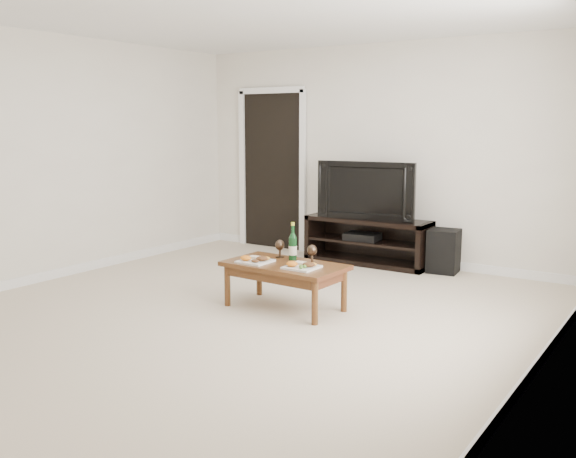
# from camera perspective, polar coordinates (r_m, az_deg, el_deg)

# --- Properties ---
(floor) EXTENTS (5.50, 5.50, 0.00)m
(floor) POSITION_cam_1_polar(r_m,az_deg,el_deg) (5.72, -4.30, -7.60)
(floor) COLOR beige
(floor) RESTS_ON ground
(back_wall) EXTENTS (5.00, 0.04, 2.60)m
(back_wall) POSITION_cam_1_polar(r_m,az_deg,el_deg) (7.85, 8.13, 6.63)
(back_wall) COLOR silver
(back_wall) RESTS_ON ground
(ceiling) EXTENTS (5.00, 5.50, 0.04)m
(ceiling) POSITION_cam_1_polar(r_m,az_deg,el_deg) (5.55, -4.66, 19.24)
(ceiling) COLOR white
(ceiling) RESTS_ON back_wall
(doorway) EXTENTS (0.90, 0.02, 2.05)m
(doorway) POSITION_cam_1_polar(r_m,az_deg,el_deg) (8.61, -1.40, 5.13)
(doorway) COLOR black
(doorway) RESTS_ON ground
(media_console) EXTENTS (1.51, 0.45, 0.55)m
(media_console) POSITION_cam_1_polar(r_m,az_deg,el_deg) (7.72, 7.09, -1.06)
(media_console) COLOR black
(media_console) RESTS_ON ground
(television) EXTENTS (1.19, 0.30, 0.68)m
(television) POSITION_cam_1_polar(r_m,az_deg,el_deg) (7.63, 7.18, 3.48)
(television) COLOR black
(television) RESTS_ON media_console
(av_receiver) EXTENTS (0.43, 0.34, 0.08)m
(av_receiver) POSITION_cam_1_polar(r_m,az_deg,el_deg) (7.73, 6.63, -0.66)
(av_receiver) COLOR black
(av_receiver) RESTS_ON media_console
(subwoofer) EXTENTS (0.36, 0.36, 0.49)m
(subwoofer) POSITION_cam_1_polar(r_m,az_deg,el_deg) (7.43, 13.67, -1.91)
(subwoofer) COLOR black
(subwoofer) RESTS_ON ground
(coffee_table) EXTENTS (1.11, 0.64, 0.42)m
(coffee_table) POSITION_cam_1_polar(r_m,az_deg,el_deg) (5.83, -0.29, -5.09)
(coffee_table) COLOR #533817
(coffee_table) RESTS_ON ground
(plate_left) EXTENTS (0.27, 0.27, 0.07)m
(plate_left) POSITION_cam_1_polar(r_m,az_deg,el_deg) (5.83, -2.93, -2.64)
(plate_left) COLOR white
(plate_left) RESTS_ON coffee_table
(plate_right) EXTENTS (0.27, 0.27, 0.07)m
(plate_right) POSITION_cam_1_polar(r_m,az_deg,el_deg) (5.58, 1.23, -3.17)
(plate_right) COLOR white
(plate_right) RESTS_ON coffee_table
(wine_bottle) EXTENTS (0.07, 0.07, 0.35)m
(wine_bottle) POSITION_cam_1_polar(r_m,az_deg,el_deg) (5.91, 0.43, -1.07)
(wine_bottle) COLOR #0E3415
(wine_bottle) RESTS_ON coffee_table
(goblet_left) EXTENTS (0.09, 0.09, 0.17)m
(goblet_left) POSITION_cam_1_polar(r_m,az_deg,el_deg) (6.01, -0.73, -1.76)
(goblet_left) COLOR #3A2B1F
(goblet_left) RESTS_ON coffee_table
(goblet_right) EXTENTS (0.09, 0.09, 0.17)m
(goblet_right) POSITION_cam_1_polar(r_m,az_deg,el_deg) (5.77, 2.15, -2.24)
(goblet_right) COLOR #3A2B1F
(goblet_right) RESTS_ON coffee_table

